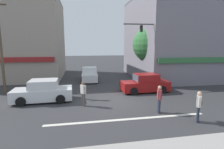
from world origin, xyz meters
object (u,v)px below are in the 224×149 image
at_px(street_tree, 151,45).
at_px(sedan_crossing_leftbound, 43,92).
at_px(pedestrian_foreground_with_bag, 199,105).
at_px(pedestrian_mid_crossing, 159,98).
at_px(sedan_approaching_near, 90,75).
at_px(utility_pole_far_right, 168,42).
at_px(utility_pole_near_left, 1,46).
at_px(traffic_light_mast, 163,44).
at_px(sedan_parked_curbside, 145,84).
at_px(pedestrian_far_side, 83,92).

distance_m(street_tree, sedan_crossing_leftbound, 12.53).
relative_size(sedan_crossing_leftbound, pedestrian_foreground_with_bag, 2.49).
bearing_deg(pedestrian_mid_crossing, sedan_approaching_near, 108.34).
relative_size(street_tree, pedestrian_foreground_with_bag, 3.68).
relative_size(street_tree, utility_pole_far_right, 0.72).
height_order(utility_pole_near_left, traffic_light_mast, utility_pole_near_left).
height_order(sedan_crossing_leftbound, sedan_parked_curbside, same).
xyz_separation_m(utility_pole_far_right, sedan_approaching_near, (-10.41, -1.64, -3.73)).
xyz_separation_m(street_tree, sedan_crossing_leftbound, (-10.57, -5.83, -3.40)).
relative_size(utility_pole_far_right, pedestrian_foreground_with_bag, 5.14).
bearing_deg(pedestrian_mid_crossing, utility_pole_near_left, 149.21).
bearing_deg(pedestrian_far_side, traffic_light_mast, 29.39).
bearing_deg(sedan_approaching_near, sedan_parked_curbside, -52.42).
distance_m(utility_pole_near_left, pedestrian_mid_crossing, 13.04).
distance_m(utility_pole_near_left, pedestrian_foreground_with_bag, 15.05).
distance_m(sedan_approaching_near, pedestrian_mid_crossing, 11.18).
bearing_deg(pedestrian_mid_crossing, pedestrian_foreground_with_bag, -46.99).
xyz_separation_m(traffic_light_mast, sedan_parked_curbside, (-2.27, -1.56, -3.46)).
bearing_deg(utility_pole_far_right, sedan_crossing_leftbound, -148.61).
xyz_separation_m(sedan_approaching_near, pedestrian_mid_crossing, (3.52, -10.61, 0.24)).
relative_size(sedan_crossing_leftbound, pedestrian_far_side, 2.49).
relative_size(street_tree, pedestrian_far_side, 3.68).
height_order(pedestrian_foreground_with_bag, pedestrian_far_side, same).
height_order(utility_pole_near_left, pedestrian_far_side, utility_pole_near_left).
distance_m(street_tree, pedestrian_mid_crossing, 10.49).
height_order(utility_pole_far_right, pedestrian_mid_crossing, utility_pole_far_right).
xyz_separation_m(street_tree, utility_pole_near_left, (-14.20, -2.95, -0.15)).
xyz_separation_m(utility_pole_far_right, traffic_light_mast, (-3.66, -5.90, -0.27)).
bearing_deg(pedestrian_mid_crossing, sedan_crossing_leftbound, 153.54).
bearing_deg(pedestrian_far_side, sedan_approaching_near, 83.98).
bearing_deg(street_tree, pedestrian_foreground_with_bag, -99.53).
bearing_deg(utility_pole_near_left, sedan_crossing_leftbound, -38.36).
height_order(utility_pole_far_right, traffic_light_mast, utility_pole_far_right).
distance_m(pedestrian_foreground_with_bag, pedestrian_far_side, 6.89).
height_order(traffic_light_mast, sedan_parked_curbside, traffic_light_mast).
xyz_separation_m(sedan_parked_curbside, pedestrian_far_side, (-5.38, -2.75, 0.24)).
xyz_separation_m(utility_pole_far_right, sedan_crossing_leftbound, (-14.15, -8.63, -3.73)).
bearing_deg(utility_pole_far_right, sedan_parked_curbside, -128.50).
bearing_deg(pedestrian_foreground_with_bag, sedan_approaching_near, 112.23).
xyz_separation_m(street_tree, utility_pole_far_right, (3.59, 2.81, 0.34)).
height_order(utility_pole_far_right, pedestrian_foreground_with_bag, utility_pole_far_right).
distance_m(utility_pole_near_left, traffic_light_mast, 14.14).
bearing_deg(sedan_crossing_leftbound, pedestrian_mid_crossing, -26.46).
bearing_deg(sedan_approaching_near, pedestrian_foreground_with_bag, -67.77).
height_order(sedan_parked_curbside, pedestrian_foreground_with_bag, pedestrian_foreground_with_bag).
distance_m(utility_pole_near_left, sedan_parked_curbside, 12.41).
distance_m(sedan_parked_curbside, pedestrian_far_side, 6.05).
height_order(street_tree, utility_pole_near_left, utility_pole_near_left).
distance_m(sedan_approaching_near, pedestrian_foreground_with_bag, 13.15).
relative_size(sedan_approaching_near, pedestrian_foreground_with_bag, 2.50).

